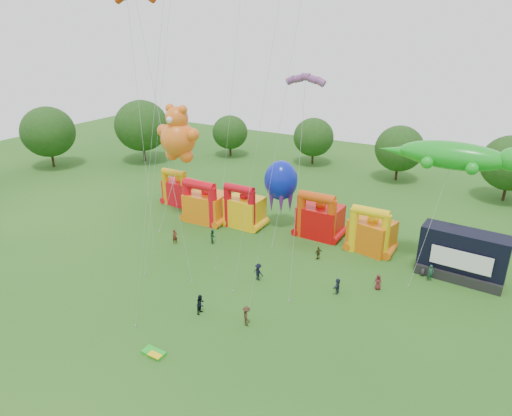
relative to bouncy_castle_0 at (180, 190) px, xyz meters
The scene contains 24 objects.
ground 34.45m from the bouncy_castle_0, 58.99° to the right, with size 160.00×160.00×0.00m, color #1F5217.
tree_ring 33.48m from the bouncy_castle_0, 60.22° to the right, with size 126.67×128.80×12.07m.
bouncy_castle_0 is the anchor object (origin of this frame).
bouncy_castle_1 7.97m from the bouncy_castle_0, 24.99° to the right, with size 5.62×4.60×6.23m.
bouncy_castle_2 12.92m from the bouncy_castle_0, ahead, with size 4.83×3.93×6.18m.
bouncy_castle_3 22.77m from the bouncy_castle_0, ahead, with size 5.39×4.37×6.28m.
bouncy_castle_4 29.79m from the bouncy_castle_0, ahead, with size 5.61×4.89×6.00m.
stage_trailer 40.14m from the bouncy_castle_0, ahead, with size 8.91×3.82×5.51m.
teddy_bear_kite 10.27m from the bouncy_castle_0, 50.04° to the right, with size 6.64×8.09×16.00m.
gecko_kite 37.81m from the bouncy_castle_0, ahead, with size 14.08×8.16×14.59m.
octopus_kite 17.58m from the bouncy_castle_0, ahead, with size 4.39×8.27×9.28m.
parafoil_kites 20.01m from the bouncy_castle_0, 52.94° to the right, with size 26.96×9.60×30.02m.
diamond_kites 28.05m from the bouncy_castle_0, 41.47° to the right, with size 15.65×18.82×44.05m.
folded_kite_bundle 34.60m from the bouncy_castle_0, 55.28° to the right, with size 2.02×1.13×0.31m.
spectator_0 7.51m from the bouncy_castle_0, 42.91° to the right, with size 0.86×0.56×1.77m, color #302B48.
spectator_1 13.91m from the bouncy_castle_0, 54.24° to the right, with size 0.69×0.45×1.88m, color #532317.
spectator_2 14.93m from the bouncy_castle_0, 35.73° to the right, with size 0.86×0.67×1.77m, color #193F24.
spectator_3 25.44m from the bouncy_castle_0, 32.64° to the right, with size 1.25×0.72×1.94m, color black.
spectator_4 26.01m from the bouncy_castle_0, 13.84° to the right, with size 0.95×0.40×1.62m, color #393516.
spectator_5 32.04m from the bouncy_castle_0, 22.01° to the right, with size 1.57×0.50×1.70m, color #252A3F.
spectator_6 34.36m from the bouncy_castle_0, 15.58° to the right, with size 0.82×0.54×1.69m, color maroon.
spectator_7 37.78m from the bouncy_castle_0, ahead, with size 0.68×0.45×1.88m, color #19402D.
spectator_8 29.23m from the bouncy_castle_0, 47.81° to the right, with size 0.95×0.74×1.96m, color black.
spectator_9 32.23m from the bouncy_castle_0, 40.95° to the right, with size 1.25×0.72×1.94m, color #362415.
Camera 1 is at (24.46, -21.34, 25.57)m, focal length 32.00 mm.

